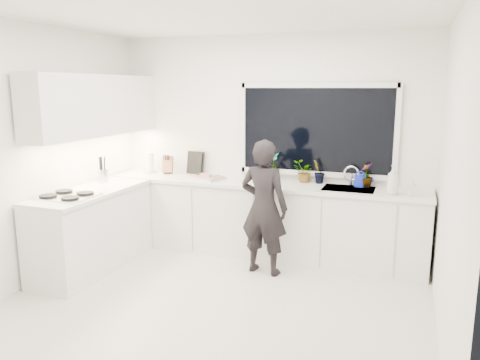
% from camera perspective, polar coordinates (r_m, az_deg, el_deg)
% --- Properties ---
extents(floor, '(4.00, 3.50, 0.02)m').
position_cam_1_polar(floor, '(4.71, -3.07, -14.81)').
color(floor, beige).
rests_on(floor, ground).
extents(wall_back, '(4.00, 0.02, 2.70)m').
position_cam_1_polar(wall_back, '(5.93, 3.54, 4.37)').
color(wall_back, white).
rests_on(wall_back, ground).
extents(wall_left, '(0.02, 3.50, 2.70)m').
position_cam_1_polar(wall_left, '(5.41, -23.23, 2.82)').
color(wall_left, white).
rests_on(wall_left, ground).
extents(wall_right, '(0.02, 3.50, 2.70)m').
position_cam_1_polar(wall_right, '(3.95, 24.53, -0.07)').
color(wall_right, white).
rests_on(wall_right, ground).
extents(ceiling, '(4.00, 3.50, 0.02)m').
position_cam_1_polar(ceiling, '(4.28, -3.48, 20.01)').
color(ceiling, white).
rests_on(ceiling, wall_back).
extents(window, '(1.80, 0.02, 1.00)m').
position_cam_1_polar(window, '(5.73, 9.25, 6.03)').
color(window, black).
rests_on(window, wall_back).
extents(base_cabinets_back, '(3.92, 0.58, 0.88)m').
position_cam_1_polar(base_cabinets_back, '(5.82, 2.55, -4.90)').
color(base_cabinets_back, white).
rests_on(base_cabinets_back, floor).
extents(base_cabinets_left, '(0.58, 1.60, 0.88)m').
position_cam_1_polar(base_cabinets_left, '(5.64, -17.54, -5.96)').
color(base_cabinets_left, white).
rests_on(base_cabinets_left, floor).
extents(countertop_back, '(3.94, 0.62, 0.04)m').
position_cam_1_polar(countertop_back, '(5.70, 2.56, -0.48)').
color(countertop_back, silver).
rests_on(countertop_back, base_cabinets_back).
extents(countertop_left, '(0.62, 1.60, 0.04)m').
position_cam_1_polar(countertop_left, '(5.52, -17.82, -1.39)').
color(countertop_left, silver).
rests_on(countertop_left, base_cabinets_left).
extents(upper_cabinets, '(0.34, 2.10, 0.70)m').
position_cam_1_polar(upper_cabinets, '(5.75, -17.19, 8.69)').
color(upper_cabinets, white).
rests_on(upper_cabinets, wall_left).
extents(sink, '(0.58, 0.42, 0.14)m').
position_cam_1_polar(sink, '(5.50, 13.07, -1.52)').
color(sink, silver).
rests_on(sink, countertop_back).
extents(faucet, '(0.03, 0.03, 0.22)m').
position_cam_1_polar(faucet, '(5.66, 13.41, 0.48)').
color(faucet, silver).
rests_on(faucet, countertop_back).
extents(stovetop, '(0.56, 0.48, 0.03)m').
position_cam_1_polar(stovetop, '(5.26, -20.35, -1.77)').
color(stovetop, black).
rests_on(stovetop, countertop_left).
extents(person, '(0.59, 0.43, 1.51)m').
position_cam_1_polar(person, '(5.17, 2.93, -3.36)').
color(person, black).
rests_on(person, floor).
extents(pizza_tray, '(0.48, 0.41, 0.03)m').
position_cam_1_polar(pizza_tray, '(5.93, -4.16, 0.31)').
color(pizza_tray, silver).
rests_on(pizza_tray, countertop_back).
extents(pizza, '(0.44, 0.37, 0.01)m').
position_cam_1_polar(pizza, '(5.92, -4.16, 0.47)').
color(pizza, red).
rests_on(pizza, pizza_tray).
extents(watering_can, '(0.15, 0.15, 0.13)m').
position_cam_1_polar(watering_can, '(5.62, 14.44, -0.12)').
color(watering_can, '#1223AB').
rests_on(watering_can, countertop_back).
extents(paper_towel_roll, '(0.11, 0.11, 0.26)m').
position_cam_1_polar(paper_towel_roll, '(6.43, -10.92, 2.03)').
color(paper_towel_roll, white).
rests_on(paper_towel_roll, countertop_back).
extents(knife_block, '(0.15, 0.13, 0.22)m').
position_cam_1_polar(knife_block, '(6.34, -8.79, 1.80)').
color(knife_block, '#956A45').
rests_on(knife_block, countertop_back).
extents(utensil_crock, '(0.17, 0.17, 0.16)m').
position_cam_1_polar(utensil_crock, '(5.94, -16.36, 0.54)').
color(utensil_crock, silver).
rests_on(utensil_crock, countertop_left).
extents(picture_frame_large, '(0.22, 0.08, 0.28)m').
position_cam_1_polar(picture_frame_large, '(6.26, -5.45, 2.03)').
color(picture_frame_large, black).
rests_on(picture_frame_large, countertop_back).
extents(picture_frame_small, '(0.25, 0.04, 0.30)m').
position_cam_1_polar(picture_frame_small, '(6.26, -5.44, 2.12)').
color(picture_frame_small, black).
rests_on(picture_frame_small, countertop_back).
extents(herb_plants, '(1.31, 0.31, 0.34)m').
position_cam_1_polar(herb_plants, '(5.69, 8.69, 1.06)').
color(herb_plants, '#26662D').
rests_on(herb_plants, countertop_back).
extents(soap_bottles, '(0.32, 0.13, 0.32)m').
position_cam_1_polar(soap_bottles, '(5.27, 18.58, -0.19)').
color(soap_bottles, '#D8BF66').
rests_on(soap_bottles, countertop_back).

